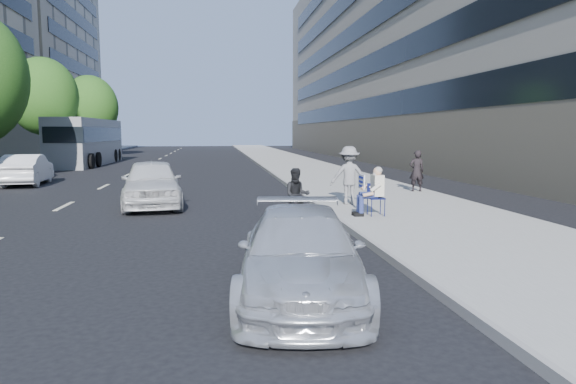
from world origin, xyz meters
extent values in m
plane|color=black|center=(0.00, 0.00, 0.00)|extent=(160.00, 160.00, 0.00)
cube|color=gray|center=(4.00, 20.00, 0.07)|extent=(5.00, 120.00, 0.15)
cube|color=gray|center=(17.00, 32.00, 10.00)|extent=(14.00, 70.00, 20.00)
cylinder|color=#382616|center=(-13.70, 30.00, 1.49)|extent=(0.30, 0.30, 2.97)
ellipsoid|color=#154512|center=(-13.70, 30.00, 4.89)|extent=(4.80, 4.80, 5.52)
cylinder|color=#382616|center=(-13.70, 44.00, 1.31)|extent=(0.30, 0.30, 2.62)
ellipsoid|color=#154512|center=(-13.70, 44.00, 4.79)|extent=(5.40, 5.40, 6.21)
cylinder|color=#121852|center=(2.37, 3.74, 0.38)|extent=(0.02, 0.02, 0.45)
cylinder|color=#121852|center=(2.73, 3.74, 0.38)|extent=(0.02, 0.02, 0.45)
cylinder|color=#121852|center=(2.37, 4.10, 0.38)|extent=(0.02, 0.02, 0.45)
cylinder|color=#121852|center=(2.73, 4.10, 0.38)|extent=(0.02, 0.02, 0.45)
cube|color=#121852|center=(2.55, 3.92, 0.61)|extent=(0.40, 0.40, 0.03)
cube|color=#121852|center=(2.55, 4.11, 0.80)|extent=(0.40, 0.02, 0.40)
cylinder|color=navy|center=(2.33, 3.82, 0.70)|extent=(0.44, 0.17, 0.17)
cylinder|color=navy|center=(2.11, 3.82, 0.47)|extent=(0.14, 0.14, 0.46)
cube|color=black|center=(2.05, 3.82, 0.20)|extent=(0.26, 0.11, 0.10)
cylinder|color=navy|center=(2.33, 4.02, 0.70)|extent=(0.44, 0.17, 0.17)
cylinder|color=navy|center=(2.11, 4.02, 0.47)|extent=(0.14, 0.14, 0.46)
cube|color=black|center=(2.05, 4.02, 0.20)|extent=(0.26, 0.11, 0.10)
cube|color=beige|center=(2.57, 3.92, 0.96)|extent=(0.26, 0.42, 0.56)
sphere|color=tan|center=(2.57, 3.92, 1.33)|extent=(0.23, 0.23, 0.23)
ellipsoid|color=gray|center=(2.59, 3.92, 1.36)|extent=(0.22, 0.24, 0.19)
ellipsoid|color=gray|center=(2.49, 3.92, 1.26)|extent=(0.10, 0.14, 0.13)
cylinder|color=beige|center=(2.45, 3.68, 0.93)|extent=(0.30, 0.10, 0.25)
cylinder|color=tan|center=(2.25, 3.68, 0.75)|extent=(0.29, 0.09, 0.14)
cylinder|color=beige|center=(2.50, 4.18, 0.98)|extent=(0.26, 0.20, 0.32)
cylinder|color=tan|center=(2.37, 4.32, 0.88)|extent=(0.30, 0.21, 0.18)
cube|color=white|center=(2.30, 4.47, 1.01)|extent=(0.03, 0.55, 0.40)
imported|color=slate|center=(2.38, 6.14, 1.04)|extent=(1.20, 0.74, 1.79)
imported|color=black|center=(5.80, 9.14, 0.92)|extent=(0.59, 0.40, 1.54)
imported|color=silver|center=(-0.50, -2.00, 0.62)|extent=(2.31, 4.47, 1.24)
imported|color=silver|center=(-3.69, 7.57, 0.76)|extent=(2.27, 4.60, 1.51)
imported|color=white|center=(-10.05, 15.26, 0.69)|extent=(1.89, 4.34, 1.39)
cylinder|color=black|center=(0.43, 3.51, 0.32)|extent=(0.16, 0.65, 0.64)
cylinder|color=black|center=(0.43, 4.91, 0.32)|extent=(0.16, 0.65, 0.64)
cube|color=black|center=(0.43, 4.21, 0.55)|extent=(0.33, 1.21, 0.35)
imported|color=black|center=(0.43, 4.11, 0.71)|extent=(0.73, 0.58, 1.42)
cube|color=gray|center=(-10.85, 30.07, 1.65)|extent=(2.79, 12.06, 3.30)
cube|color=black|center=(-12.12, 30.07, 2.20)|extent=(0.34, 11.50, 1.00)
cube|color=black|center=(-9.58, 30.07, 2.20)|extent=(0.34, 11.50, 1.00)
cube|color=black|center=(-10.85, 24.05, 2.20)|extent=(2.40, 0.12, 1.00)
cylinder|color=black|center=(-12.10, 25.57, 0.50)|extent=(0.27, 1.01, 1.00)
cylinder|color=black|center=(-9.60, 25.57, 0.50)|extent=(0.27, 1.01, 1.00)
cylinder|color=black|center=(-12.10, 27.57, 0.50)|extent=(0.27, 1.01, 1.00)
cylinder|color=black|center=(-9.60, 27.57, 0.50)|extent=(0.27, 1.01, 1.00)
cylinder|color=black|center=(-12.10, 33.57, 0.50)|extent=(0.27, 1.01, 1.00)
cylinder|color=black|center=(-9.60, 33.57, 0.50)|extent=(0.27, 1.01, 1.00)
cylinder|color=black|center=(-12.10, 35.07, 0.50)|extent=(0.27, 1.01, 1.00)
cylinder|color=black|center=(-9.60, 35.07, 0.50)|extent=(0.27, 1.01, 1.00)
camera|label=1|loc=(-1.72, -9.15, 2.37)|focal=32.00mm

